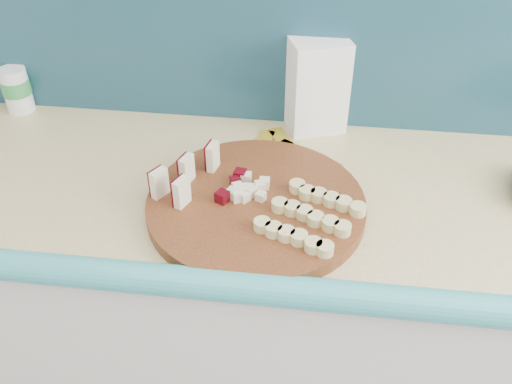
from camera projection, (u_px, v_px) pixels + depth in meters
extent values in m
cube|color=silver|center=(370.00, 335.00, 1.51)|extent=(2.20, 0.60, 0.88)
cube|color=#E9CE88|center=(396.00, 201.00, 1.23)|extent=(2.20, 0.60, 0.03)
cube|color=teal|center=(407.00, 309.00, 0.99)|extent=(2.20, 0.06, 0.03)
cube|color=teal|center=(405.00, 31.00, 1.29)|extent=(2.20, 0.02, 0.50)
cylinder|color=#4B1F10|center=(256.00, 205.00, 1.17)|extent=(0.60, 0.60, 0.03)
cube|color=beige|center=(159.00, 183.00, 1.16)|extent=(0.03, 0.04, 0.06)
cube|color=#43040C|center=(156.00, 182.00, 1.16)|extent=(0.02, 0.04, 0.06)
cube|color=beige|center=(187.00, 169.00, 1.19)|extent=(0.03, 0.04, 0.06)
cube|color=#43040C|center=(183.00, 168.00, 1.20)|extent=(0.02, 0.04, 0.06)
cube|color=beige|center=(213.00, 157.00, 1.23)|extent=(0.03, 0.04, 0.06)
cube|color=#43040C|center=(209.00, 155.00, 1.24)|extent=(0.02, 0.04, 0.06)
cube|color=beige|center=(182.00, 192.00, 1.13)|extent=(0.03, 0.04, 0.06)
cube|color=#43040C|center=(178.00, 191.00, 1.14)|extent=(0.02, 0.04, 0.06)
cube|color=#F3E4C2|center=(249.00, 193.00, 1.16)|extent=(0.02, 0.02, 0.02)
cube|color=#F3E4C2|center=(254.00, 192.00, 1.17)|extent=(0.02, 0.02, 0.02)
cube|color=#43040C|center=(257.00, 189.00, 1.17)|extent=(0.02, 0.02, 0.02)
cube|color=#F3E4C2|center=(249.00, 189.00, 1.17)|extent=(0.02, 0.02, 0.02)
cube|color=#F3E4C2|center=(249.00, 186.00, 1.18)|extent=(0.02, 0.02, 0.02)
cube|color=#F3E4C2|center=(245.00, 182.00, 1.19)|extent=(0.02, 0.02, 0.02)
cube|color=#F3E4C2|center=(242.00, 187.00, 1.18)|extent=(0.02, 0.02, 0.02)
cube|color=#F3E4C2|center=(237.00, 186.00, 1.18)|extent=(0.02, 0.02, 0.02)
cube|color=#43040C|center=(231.00, 188.00, 1.18)|extent=(0.02, 0.02, 0.02)
cube|color=#F3E4C2|center=(237.00, 191.00, 1.17)|extent=(0.02, 0.02, 0.02)
cube|color=#F3E4C2|center=(234.00, 195.00, 1.16)|extent=(0.02, 0.02, 0.02)
cube|color=#F3E4C2|center=(242.00, 193.00, 1.16)|extent=(0.02, 0.02, 0.02)
cube|color=#F3E4C2|center=(243.00, 196.00, 1.15)|extent=(0.02, 0.02, 0.02)
cube|color=#F3E4C2|center=(247.00, 199.00, 1.15)|extent=(0.02, 0.02, 0.02)
cube|color=#43040C|center=(248.00, 194.00, 1.16)|extent=(0.02, 0.02, 0.02)
cylinder|color=#D1C37F|center=(263.00, 224.00, 1.09)|extent=(0.03, 0.03, 0.02)
cylinder|color=#D1C37F|center=(275.00, 229.00, 1.08)|extent=(0.03, 0.03, 0.02)
cylinder|color=#D1C37F|center=(287.00, 234.00, 1.07)|extent=(0.03, 0.03, 0.02)
cylinder|color=#D1C37F|center=(300.00, 239.00, 1.06)|extent=(0.03, 0.03, 0.02)
cylinder|color=#D1C37F|center=(313.00, 244.00, 1.05)|extent=(0.03, 0.03, 0.02)
cylinder|color=#D1C37F|center=(326.00, 250.00, 1.03)|extent=(0.03, 0.03, 0.02)
cylinder|color=#D1C37F|center=(280.00, 205.00, 1.14)|extent=(0.03, 0.03, 0.02)
cylinder|color=#D1C37F|center=(292.00, 210.00, 1.12)|extent=(0.03, 0.03, 0.02)
cylinder|color=#D1C37F|center=(304.00, 214.00, 1.11)|extent=(0.03, 0.03, 0.02)
cylinder|color=#D1C37F|center=(316.00, 219.00, 1.10)|extent=(0.03, 0.03, 0.02)
cylinder|color=#D1C37F|center=(329.00, 224.00, 1.09)|extent=(0.03, 0.03, 0.02)
cylinder|color=#D1C37F|center=(342.00, 229.00, 1.08)|extent=(0.03, 0.03, 0.02)
cylinder|color=#D1C37F|center=(296.00, 187.00, 1.18)|extent=(0.03, 0.03, 0.02)
cylinder|color=#D1C37F|center=(308.00, 192.00, 1.17)|extent=(0.03, 0.03, 0.02)
cylinder|color=#D1C37F|center=(319.00, 196.00, 1.16)|extent=(0.03, 0.03, 0.02)
cylinder|color=#D1C37F|center=(331.00, 200.00, 1.15)|extent=(0.03, 0.03, 0.02)
cylinder|color=#D1C37F|center=(344.00, 205.00, 1.14)|extent=(0.03, 0.03, 0.02)
cylinder|color=#D1C37F|center=(356.00, 209.00, 1.12)|extent=(0.03, 0.03, 0.02)
cube|color=white|center=(317.00, 86.00, 1.37)|extent=(0.16, 0.14, 0.23)
cylinder|color=white|center=(17.00, 90.00, 1.47)|extent=(0.07, 0.07, 0.12)
cylinder|color=green|center=(16.00, 87.00, 1.46)|extent=(0.07, 0.07, 0.04)
cube|color=gold|center=(260.00, 149.00, 1.35)|extent=(0.06, 0.17, 0.01)
cube|color=gold|center=(287.00, 146.00, 1.37)|extent=(0.11, 0.16, 0.01)
cube|color=gold|center=(308.00, 155.00, 1.34)|extent=(0.16, 0.12, 0.01)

